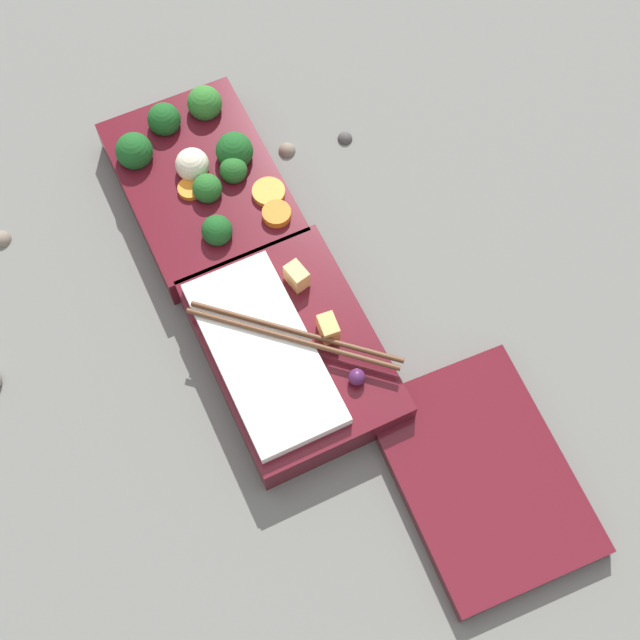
% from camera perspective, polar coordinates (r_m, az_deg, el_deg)
% --- Properties ---
extents(ground_plane, '(3.00, 3.00, 0.00)m').
position_cam_1_polar(ground_plane, '(0.91, -4.49, 2.88)').
color(ground_plane, slate).
extents(bento_tray_vegetable, '(0.22, 0.15, 0.07)m').
position_cam_1_polar(bento_tray_vegetable, '(0.95, -7.65, 8.92)').
color(bento_tray_vegetable, '#510F19').
rests_on(bento_tray_vegetable, ground_plane).
extents(bento_tray_rice, '(0.22, 0.16, 0.06)m').
position_cam_1_polar(bento_tray_rice, '(0.85, -1.80, -1.89)').
color(bento_tray_rice, '#510F19').
rests_on(bento_tray_rice, ground_plane).
extents(bento_lid, '(0.22, 0.16, 0.02)m').
position_cam_1_polar(bento_lid, '(0.83, 10.33, -9.77)').
color(bento_lid, '#510F19').
rests_on(bento_lid, ground_plane).
extents(pebble_0, '(0.02, 0.02, 0.02)m').
position_cam_1_polar(pebble_0, '(0.98, -19.77, 4.99)').
color(pebble_0, '#7A6B5B').
rests_on(pebble_0, ground_plane).
extents(pebble_1, '(0.02, 0.02, 0.02)m').
position_cam_1_polar(pebble_1, '(1.00, 1.62, 11.64)').
color(pebble_1, '#474442').
rests_on(pebble_1, ground_plane).
extents(pebble_2, '(0.02, 0.02, 0.02)m').
position_cam_1_polar(pebble_2, '(0.99, -2.13, 10.91)').
color(pebble_2, '#7A6B5B').
rests_on(pebble_2, ground_plane).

